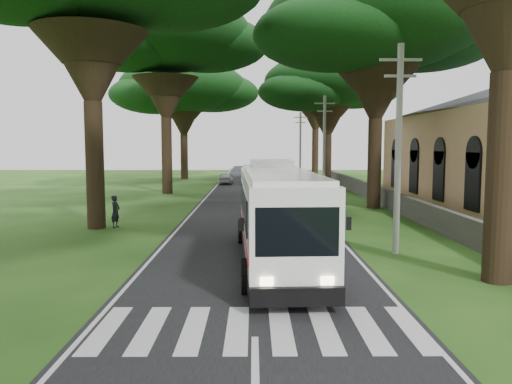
{
  "coord_description": "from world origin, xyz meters",
  "views": [
    {
      "loc": [
        -0.03,
        -13.06,
        4.24
      ],
      "look_at": [
        0.08,
        8.22,
        2.2
      ],
      "focal_mm": 35.0,
      "sensor_mm": 36.0,
      "label": 1
    }
  ],
  "objects_px": {
    "pole_far": "(300,145)",
    "distant_car_b": "(247,172)",
    "coach_bus": "(277,213)",
    "pedestrian": "(116,212)",
    "distant_car_c": "(261,169)",
    "pole_mid": "(324,145)",
    "church": "(512,135)",
    "distant_car_a": "(226,178)",
    "pole_near": "(398,146)"
  },
  "relations": [
    {
      "from": "pedestrian",
      "to": "pole_near",
      "type": "bearing_deg",
      "value": -100.29
    },
    {
      "from": "pole_near",
      "to": "coach_bus",
      "type": "distance_m",
      "value": 5.46
    },
    {
      "from": "distant_car_a",
      "to": "distant_car_b",
      "type": "bearing_deg",
      "value": -101.64
    },
    {
      "from": "coach_bus",
      "to": "distant_car_a",
      "type": "xyz_separation_m",
      "value": [
        -3.8,
        35.44,
        -1.14
      ]
    },
    {
      "from": "pedestrian",
      "to": "distant_car_a",
      "type": "bearing_deg",
      "value": 7.61
    },
    {
      "from": "pole_mid",
      "to": "pole_far",
      "type": "distance_m",
      "value": 20.0
    },
    {
      "from": "coach_bus",
      "to": "distant_car_a",
      "type": "bearing_deg",
      "value": 93.7
    },
    {
      "from": "pole_near",
      "to": "distant_car_a",
      "type": "xyz_separation_m",
      "value": [
        -8.5,
        34.05,
        -3.52
      ]
    },
    {
      "from": "church",
      "to": "pedestrian",
      "type": "bearing_deg",
      "value": -159.46
    },
    {
      "from": "pole_mid",
      "to": "coach_bus",
      "type": "relative_size",
      "value": 0.7
    },
    {
      "from": "church",
      "to": "pedestrian",
      "type": "relative_size",
      "value": 14.61
    },
    {
      "from": "coach_bus",
      "to": "pedestrian",
      "type": "xyz_separation_m",
      "value": [
        -7.88,
        7.59,
        -0.97
      ]
    },
    {
      "from": "distant_car_b",
      "to": "distant_car_c",
      "type": "relative_size",
      "value": 0.87
    },
    {
      "from": "pole_mid",
      "to": "pedestrian",
      "type": "distance_m",
      "value": 18.97
    },
    {
      "from": "pole_far",
      "to": "distant_car_c",
      "type": "bearing_deg",
      "value": 113.07
    },
    {
      "from": "distant_car_b",
      "to": "pedestrian",
      "type": "bearing_deg",
      "value": -101.71
    },
    {
      "from": "pole_far",
      "to": "distant_car_b",
      "type": "xyz_separation_m",
      "value": [
        -6.38,
        4.35,
        -3.43
      ]
    },
    {
      "from": "pole_mid",
      "to": "pole_far",
      "type": "height_order",
      "value": "same"
    },
    {
      "from": "pole_near",
      "to": "coach_bus",
      "type": "height_order",
      "value": "pole_near"
    },
    {
      "from": "church",
      "to": "pedestrian",
      "type": "distance_m",
      "value": 26.95
    },
    {
      "from": "church",
      "to": "pole_near",
      "type": "relative_size",
      "value": 3.0
    },
    {
      "from": "church",
      "to": "pole_mid",
      "type": "relative_size",
      "value": 3.0
    },
    {
      "from": "pole_far",
      "to": "distant_car_a",
      "type": "height_order",
      "value": "pole_far"
    },
    {
      "from": "distant_car_a",
      "to": "pedestrian",
      "type": "relative_size",
      "value": 2.24
    },
    {
      "from": "church",
      "to": "pole_near",
      "type": "distance_m",
      "value": 19.88
    },
    {
      "from": "church",
      "to": "distant_car_b",
      "type": "bearing_deg",
      "value": 123.05
    },
    {
      "from": "pole_mid",
      "to": "distant_car_b",
      "type": "bearing_deg",
      "value": 104.68
    },
    {
      "from": "church",
      "to": "pole_mid",
      "type": "bearing_deg",
      "value": 160.19
    },
    {
      "from": "pole_far",
      "to": "coach_bus",
      "type": "height_order",
      "value": "pole_far"
    },
    {
      "from": "coach_bus",
      "to": "distant_car_c",
      "type": "xyz_separation_m",
      "value": [
        0.16,
        52.06,
        -1.04
      ]
    },
    {
      "from": "distant_car_b",
      "to": "distant_car_c",
      "type": "distance_m",
      "value": 6.57
    },
    {
      "from": "pole_mid",
      "to": "distant_car_c",
      "type": "bearing_deg",
      "value": 98.43
    },
    {
      "from": "pole_near",
      "to": "pedestrian",
      "type": "bearing_deg",
      "value": 153.77
    },
    {
      "from": "distant_car_a",
      "to": "pedestrian",
      "type": "distance_m",
      "value": 28.15
    },
    {
      "from": "church",
      "to": "distant_car_a",
      "type": "height_order",
      "value": "church"
    },
    {
      "from": "church",
      "to": "distant_car_c",
      "type": "relative_size",
      "value": 4.8
    },
    {
      "from": "coach_bus",
      "to": "distant_car_c",
      "type": "relative_size",
      "value": 2.28
    },
    {
      "from": "distant_car_a",
      "to": "pedestrian",
      "type": "xyz_separation_m",
      "value": [
        -4.08,
        -27.85,
        0.17
      ]
    },
    {
      "from": "coach_bus",
      "to": "pedestrian",
      "type": "distance_m",
      "value": 10.98
    },
    {
      "from": "pole_near",
      "to": "distant_car_b",
      "type": "xyz_separation_m",
      "value": [
        -6.38,
        44.35,
        -3.43
      ]
    },
    {
      "from": "pole_near",
      "to": "pole_far",
      "type": "height_order",
      "value": "same"
    },
    {
      "from": "pole_near",
      "to": "distant_car_a",
      "type": "distance_m",
      "value": 35.27
    },
    {
      "from": "pole_mid",
      "to": "pedestrian",
      "type": "relative_size",
      "value": 4.87
    },
    {
      "from": "pole_mid",
      "to": "distant_car_c",
      "type": "relative_size",
      "value": 1.6
    },
    {
      "from": "church",
      "to": "distant_car_c",
      "type": "height_order",
      "value": "church"
    },
    {
      "from": "pole_mid",
      "to": "distant_car_a",
      "type": "xyz_separation_m",
      "value": [
        -8.5,
        14.05,
        -3.52
      ]
    },
    {
      "from": "church",
      "to": "coach_bus",
      "type": "xyz_separation_m",
      "value": [
        -17.07,
        -16.94,
        -3.12
      ]
    },
    {
      "from": "distant_car_a",
      "to": "distant_car_b",
      "type": "height_order",
      "value": "distant_car_b"
    },
    {
      "from": "pedestrian",
      "to": "distant_car_c",
      "type": "bearing_deg",
      "value": 5.7
    },
    {
      "from": "distant_car_c",
      "to": "pedestrian",
      "type": "distance_m",
      "value": 45.19
    }
  ]
}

